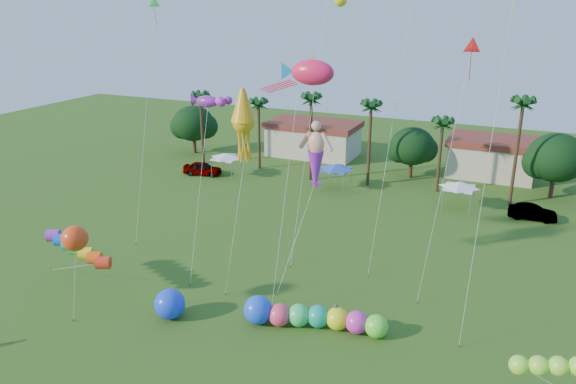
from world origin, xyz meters
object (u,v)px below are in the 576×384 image
at_px(caterpillar_inflatable, 309,317).
at_px(blue_ball, 170,304).
at_px(car_a, 202,169).
at_px(car_b, 532,212).
at_px(spectator_b, 336,316).

distance_m(caterpillar_inflatable, blue_ball, 9.75).
bearing_deg(car_a, car_b, -101.48).
xyz_separation_m(car_b, blue_ball, (-22.46, -30.25, 0.32)).
bearing_deg(spectator_b, car_b, 87.65).
height_order(spectator_b, caterpillar_inflatable, caterpillar_inflatable).
bearing_deg(blue_ball, caterpillar_inflatable, 16.80).
height_order(caterpillar_inflatable, blue_ball, blue_ball).
distance_m(car_a, spectator_b, 37.56).
relative_size(car_b, blue_ball, 2.14).
relative_size(spectator_b, caterpillar_inflatable, 0.17).
bearing_deg(spectator_b, caterpillar_inflatable, -134.40).
bearing_deg(car_a, caterpillar_inflatable, -148.93).
xyz_separation_m(spectator_b, caterpillar_inflatable, (-1.62, -0.74, -0.01)).
xyz_separation_m(caterpillar_inflatable, blue_ball, (-9.33, -2.82, 0.24)).
bearing_deg(blue_ball, spectator_b, 18.00).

